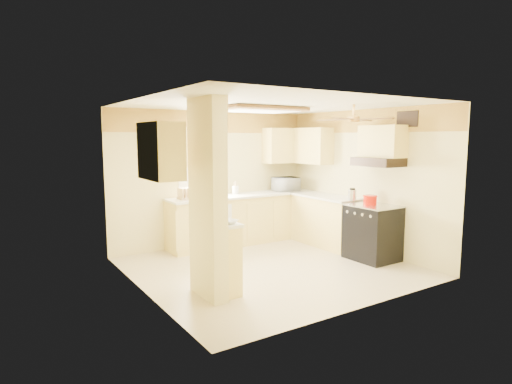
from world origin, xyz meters
TOP-DOWN VIEW (x-y plane):
  - floor at (0.00, 0.00)m, footprint 4.00×4.00m
  - ceiling at (0.00, 0.00)m, footprint 4.00×4.00m
  - wall_back at (0.00, 1.90)m, footprint 4.00×0.00m
  - wall_front at (0.00, -1.90)m, footprint 4.00×0.00m
  - wall_left at (-2.00, 0.00)m, footprint 0.00×3.80m
  - wall_right at (2.00, 0.00)m, footprint 0.00×3.80m
  - wallpaper_border at (0.00, 1.88)m, footprint 4.00×0.02m
  - partition_column at (-1.35, -0.55)m, footprint 0.20×0.70m
  - partition_ledge at (-1.13, -0.55)m, footprint 0.25×0.55m
  - ledge_top at (-1.13, -0.55)m, footprint 0.28×0.58m
  - lower_cabinets_back at (0.50, 1.60)m, footprint 3.00×0.60m
  - lower_cabinets_right at (1.70, 0.60)m, footprint 0.60×1.40m
  - countertop_back at (0.50, 1.59)m, footprint 3.04×0.64m
  - countertop_right at (1.69, 0.60)m, footprint 0.64×1.44m
  - dishwasher_panel at (-0.25, 1.29)m, footprint 0.58×0.02m
  - window at (-0.25, 1.89)m, footprint 0.92×0.02m
  - upper_cab_back_left at (-0.85, 1.72)m, footprint 0.60×0.35m
  - upper_cab_back_right at (1.55, 1.72)m, footprint 0.90×0.35m
  - upper_cab_right at (1.82, 1.25)m, footprint 0.35×1.00m
  - upper_cab_left_wall at (-1.82, -0.25)m, footprint 0.35×0.75m
  - upper_cab_over_stove at (1.82, -0.55)m, footprint 0.35×0.76m
  - stove at (1.67, -0.55)m, footprint 0.68×0.77m
  - range_hood at (1.74, -0.55)m, footprint 0.50×0.76m
  - poster_menu at (-1.24, -0.55)m, footprint 0.02×0.42m
  - poster_nashville at (-1.24, -0.55)m, footprint 0.02×0.42m
  - ceiling_light_panel at (0.10, 0.50)m, footprint 1.35×0.95m
  - ceiling_fan at (1.00, -0.70)m, footprint 1.15×1.15m
  - vent_grate at (1.98, -0.90)m, footprint 0.02×0.40m
  - microwave at (1.47, 1.57)m, footprint 0.54×0.41m
  - bowl at (-1.12, -0.69)m, footprint 0.24×0.24m
  - dutch_oven at (1.65, -0.49)m, footprint 0.23×0.23m
  - kettle at (1.64, -0.10)m, footprint 0.14×0.14m
  - dish_rack at (-0.66, 1.59)m, footprint 0.35×0.26m
  - utensil_crock at (0.37, 1.71)m, footprint 0.12×0.12m

SIDE VIEW (x-z plane):
  - floor at x=0.00m, z-range 0.00..0.00m
  - dishwasher_panel at x=-0.25m, z-range 0.03..0.83m
  - partition_ledge at x=-1.13m, z-range 0.00..0.90m
  - lower_cabinets_back at x=0.50m, z-range 0.00..0.90m
  - lower_cabinets_right at x=1.70m, z-range 0.00..0.90m
  - stove at x=1.67m, z-range 0.00..0.92m
  - ledge_top at x=-1.13m, z-range 0.90..0.94m
  - countertop_back at x=0.50m, z-range 0.90..0.94m
  - countertop_right at x=1.69m, z-range 0.90..0.94m
  - bowl at x=-1.12m, z-range 0.94..0.99m
  - dutch_oven at x=1.65m, z-range 0.92..1.07m
  - dish_rack at x=-0.66m, z-range 0.91..1.11m
  - utensil_crock at x=0.37m, z-range 0.90..1.14m
  - kettle at x=1.64m, z-range 0.93..1.15m
  - microwave at x=1.47m, z-range 0.94..1.22m
  - poster_nashville at x=-1.24m, z-range 0.92..1.48m
  - wall_back at x=0.00m, z-range -0.75..3.25m
  - wall_front at x=0.00m, z-range -0.75..3.25m
  - wall_left at x=-2.00m, z-range -0.65..3.15m
  - wall_right at x=2.00m, z-range -0.65..3.15m
  - partition_column at x=-1.35m, z-range 0.00..2.50m
  - window at x=-0.25m, z-range 1.04..2.06m
  - range_hood at x=1.74m, z-range 1.55..1.69m
  - upper_cab_back_left at x=-0.85m, z-range 1.50..2.20m
  - upper_cab_back_right at x=1.55m, z-range 1.50..2.20m
  - upper_cab_right at x=1.82m, z-range 1.50..2.20m
  - upper_cab_left_wall at x=-1.82m, z-range 1.50..2.20m
  - poster_menu at x=-1.24m, z-range 1.57..2.14m
  - upper_cab_over_stove at x=1.82m, z-range 1.69..2.21m
  - ceiling_fan at x=1.00m, z-range 2.16..2.42m
  - wallpaper_border at x=0.00m, z-range 2.10..2.50m
  - vent_grate at x=1.98m, z-range 2.17..2.42m
  - ceiling_light_panel at x=0.10m, z-range 2.42..2.49m
  - ceiling at x=0.00m, z-range 2.50..2.50m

